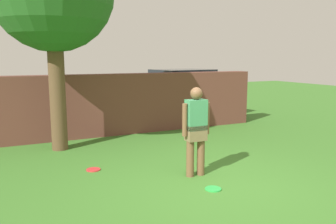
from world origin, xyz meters
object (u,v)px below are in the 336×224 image
Objects in this scene: car at (182,93)px; frisbee_red at (93,170)px; person at (196,127)px; frisbee_green at (213,189)px.

car is 6.40m from frisbee_red.
frisbee_green is at bearing 85.48° from person.
person is at bearing 83.72° from frisbee_green.
car is (2.78, 5.69, -0.04)m from person.
frisbee_red and frisbee_green have the same top height.
frisbee_red is at bearing 38.03° from car.
car reaches higher than frisbee_red.
person is 6.33m from car.
car reaches higher than frisbee_green.
frisbee_red is 1.00× the size of frisbee_green.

